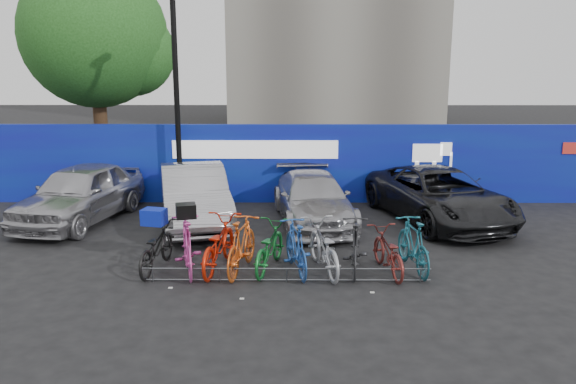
{
  "coord_description": "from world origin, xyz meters",
  "views": [
    {
      "loc": [
        0.09,
        -10.86,
        4.12
      ],
      "look_at": [
        0.01,
        2.0,
        1.22
      ],
      "focal_mm": 35.0,
      "sensor_mm": 36.0,
      "label": 1
    }
  ],
  "objects_px": {
    "bike_7": "(355,246)",
    "bike_9": "(413,245)",
    "bike_8": "(388,252)",
    "tree": "(101,39)",
    "bike_0": "(156,247)",
    "bike_6": "(323,247)",
    "bike_5": "(296,247)",
    "bike_1": "(187,245)",
    "car_1": "(194,195)",
    "car_2": "(313,199)",
    "bike_rack": "(286,274)",
    "car_3": "(439,195)",
    "bike_3": "(242,245)",
    "car_0": "(80,193)",
    "lamppost": "(177,96)",
    "bike_2": "(218,244)",
    "bike_4": "(269,247)"
  },
  "relations": [
    {
      "from": "car_1",
      "to": "car_3",
      "type": "relative_size",
      "value": 0.91
    },
    {
      "from": "bike_1",
      "to": "bike_6",
      "type": "distance_m",
      "value": 2.75
    },
    {
      "from": "bike_rack",
      "to": "bike_3",
      "type": "distance_m",
      "value": 1.15
    },
    {
      "from": "tree",
      "to": "car_2",
      "type": "distance_m",
      "value": 10.75
    },
    {
      "from": "lamppost",
      "to": "bike_1",
      "type": "height_order",
      "value": "lamppost"
    },
    {
      "from": "car_1",
      "to": "bike_6",
      "type": "height_order",
      "value": "car_1"
    },
    {
      "from": "car_0",
      "to": "bike_1",
      "type": "relative_size",
      "value": 2.4
    },
    {
      "from": "bike_6",
      "to": "bike_1",
      "type": "bearing_deg",
      "value": -11.95
    },
    {
      "from": "car_3",
      "to": "bike_7",
      "type": "height_order",
      "value": "car_3"
    },
    {
      "from": "bike_3",
      "to": "bike_7",
      "type": "height_order",
      "value": "bike_3"
    },
    {
      "from": "bike_6",
      "to": "car_1",
      "type": "bearing_deg",
      "value": -60.87
    },
    {
      "from": "lamppost",
      "to": "bike_2",
      "type": "distance_m",
      "value": 6.21
    },
    {
      "from": "bike_6",
      "to": "bike_9",
      "type": "relative_size",
      "value": 1.08
    },
    {
      "from": "car_0",
      "to": "car_1",
      "type": "xyz_separation_m",
      "value": [
        3.09,
        -0.19,
        -0.01
      ]
    },
    {
      "from": "car_2",
      "to": "car_3",
      "type": "bearing_deg",
      "value": -4.83
    },
    {
      "from": "bike_rack",
      "to": "car_3",
      "type": "height_order",
      "value": "car_3"
    },
    {
      "from": "bike_0",
      "to": "bike_3",
      "type": "relative_size",
      "value": 0.97
    },
    {
      "from": "bike_9",
      "to": "car_2",
      "type": "bearing_deg",
      "value": -70.01
    },
    {
      "from": "car_1",
      "to": "tree",
      "type": "bearing_deg",
      "value": 109.47
    },
    {
      "from": "bike_5",
      "to": "bike_2",
      "type": "bearing_deg",
      "value": -18.71
    },
    {
      "from": "bike_5",
      "to": "bike_8",
      "type": "distance_m",
      "value": 1.85
    },
    {
      "from": "car_0",
      "to": "bike_9",
      "type": "distance_m",
      "value": 8.95
    },
    {
      "from": "bike_1",
      "to": "bike_5",
      "type": "height_order",
      "value": "bike_1"
    },
    {
      "from": "car_0",
      "to": "car_3",
      "type": "xyz_separation_m",
      "value": [
        9.63,
        0.08,
        -0.07
      ]
    },
    {
      "from": "car_1",
      "to": "car_2",
      "type": "height_order",
      "value": "car_1"
    },
    {
      "from": "car_0",
      "to": "bike_6",
      "type": "distance_m",
      "value": 7.35
    },
    {
      "from": "bike_6",
      "to": "bike_7",
      "type": "xyz_separation_m",
      "value": [
        0.65,
        0.02,
        0.02
      ]
    },
    {
      "from": "tree",
      "to": "bike_9",
      "type": "height_order",
      "value": "tree"
    },
    {
      "from": "car_3",
      "to": "bike_0",
      "type": "height_order",
      "value": "car_3"
    },
    {
      "from": "bike_rack",
      "to": "bike_5",
      "type": "xyz_separation_m",
      "value": [
        0.19,
        0.53,
        0.38
      ]
    },
    {
      "from": "bike_0",
      "to": "bike_9",
      "type": "bearing_deg",
      "value": -173.43
    },
    {
      "from": "bike_6",
      "to": "bike_5",
      "type": "bearing_deg",
      "value": -7.22
    },
    {
      "from": "bike_9",
      "to": "bike_4",
      "type": "bearing_deg",
      "value": -8.57
    },
    {
      "from": "tree",
      "to": "lamppost",
      "type": "xyz_separation_m",
      "value": [
        3.57,
        -4.66,
        -1.8
      ]
    },
    {
      "from": "bike_7",
      "to": "bike_8",
      "type": "bearing_deg",
      "value": 177.04
    },
    {
      "from": "tree",
      "to": "bike_1",
      "type": "height_order",
      "value": "tree"
    },
    {
      "from": "lamppost",
      "to": "bike_rack",
      "type": "relative_size",
      "value": 1.09
    },
    {
      "from": "bike_rack",
      "to": "bike_3",
      "type": "relative_size",
      "value": 2.95
    },
    {
      "from": "bike_1",
      "to": "bike_9",
      "type": "relative_size",
      "value": 1.04
    },
    {
      "from": "tree",
      "to": "bike_3",
      "type": "relative_size",
      "value": 4.11
    },
    {
      "from": "bike_1",
      "to": "bike_9",
      "type": "bearing_deg",
      "value": 167.36
    },
    {
      "from": "car_2",
      "to": "bike_7",
      "type": "bearing_deg",
      "value": -86.11
    },
    {
      "from": "car_3",
      "to": "bike_2",
      "type": "distance_m",
      "value": 6.61
    },
    {
      "from": "bike_rack",
      "to": "bike_8",
      "type": "xyz_separation_m",
      "value": [
        2.04,
        0.51,
        0.29
      ]
    },
    {
      "from": "lamppost",
      "to": "car_2",
      "type": "xyz_separation_m",
      "value": [
        3.87,
        -1.71,
        -2.62
      ]
    },
    {
      "from": "car_2",
      "to": "bike_3",
      "type": "height_order",
      "value": "car_2"
    },
    {
      "from": "tree",
      "to": "bike_8",
      "type": "xyz_separation_m",
      "value": [
        8.81,
        -10.14,
        -4.61
      ]
    },
    {
      "from": "bike_rack",
      "to": "car_0",
      "type": "distance_m",
      "value": 7.09
    },
    {
      "from": "bike_7",
      "to": "bike_9",
      "type": "relative_size",
      "value": 0.99
    },
    {
      "from": "car_1",
      "to": "car_2",
      "type": "distance_m",
      "value": 3.16
    }
  ]
}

